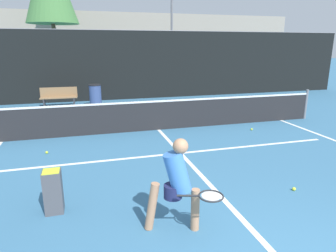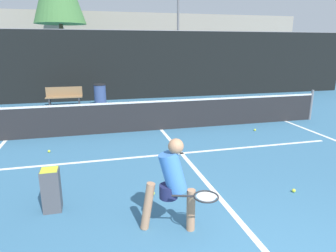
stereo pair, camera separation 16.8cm
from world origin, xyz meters
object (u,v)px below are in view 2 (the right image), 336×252
parked_car (153,78)px  ball_hopper (51,189)px  player_practicing (172,182)px  courtside_bench (64,96)px  trash_bin (100,95)px

parked_car → ball_hopper: bearing=-108.1°
player_practicing → courtside_bench: bearing=119.5°
ball_hopper → parked_car: 14.52m
trash_bin → parked_car: 6.29m
ball_hopper → courtside_bench: 8.83m
player_practicing → trash_bin: (-0.68, 9.54, -0.27)m
courtside_bench → parked_car: 7.02m
courtside_bench → trash_bin: trash_bin is taller
player_practicing → parked_car: parked_car is taller
courtside_bench → parked_car: parked_car is taller
ball_hopper → trash_bin: bearing=82.9°
ball_hopper → courtside_bench: (-0.44, 8.82, 0.09)m
ball_hopper → parked_car: (4.51, 13.80, 0.22)m
trash_bin → parked_car: bearing=56.8°
ball_hopper → parked_car: bearing=71.9°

